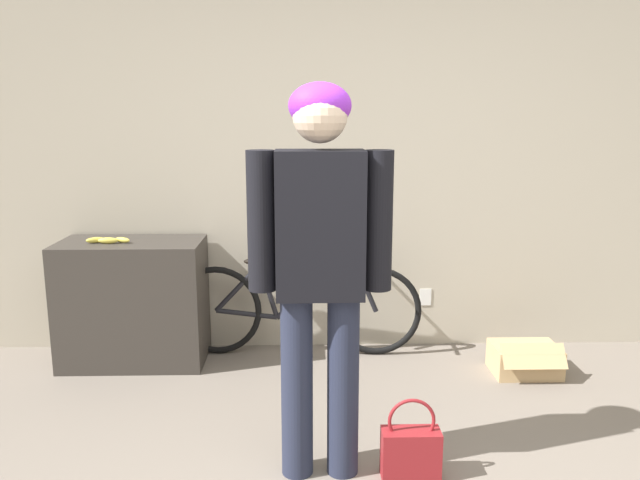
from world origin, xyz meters
The scene contains 7 objects.
wall_back centered at (0.00, 2.44, 1.30)m, with size 8.00×0.07×2.60m.
side_shelf centered at (-1.43, 2.14, 0.41)m, with size 0.92×0.49×0.82m.
person centered at (-0.24, 0.80, 1.05)m, with size 0.62×0.25×1.75m.
bicycle centered at (-0.37, 2.24, 0.34)m, with size 1.70×0.46×0.69m.
banana centered at (-1.55, 2.09, 0.84)m, with size 0.29×0.08×0.04m.
handbag centered at (0.17, 0.74, 0.13)m, with size 0.27×0.12×0.38m.
cardboard_box centered at (1.09, 1.88, 0.09)m, with size 0.41×0.36×0.24m.
Camera 1 is at (-0.30, -1.81, 1.63)m, focal length 35.00 mm.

